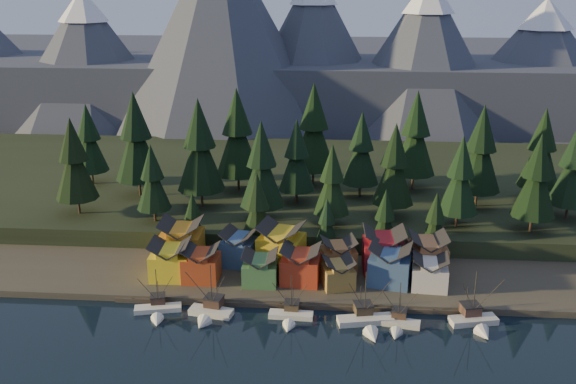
# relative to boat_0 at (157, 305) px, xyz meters

# --- Properties ---
(ground) EXTENTS (500.00, 500.00, 0.00)m
(ground) POSITION_rel_boat_0_xyz_m (29.49, -10.59, -1.87)
(ground) COLOR black
(ground) RESTS_ON ground
(shore_strip) EXTENTS (400.00, 50.00, 1.50)m
(shore_strip) POSITION_rel_boat_0_xyz_m (29.49, 29.41, -1.12)
(shore_strip) COLOR #3C372B
(shore_strip) RESTS_ON ground
(hillside) EXTENTS (420.00, 100.00, 6.00)m
(hillside) POSITION_rel_boat_0_xyz_m (29.49, 79.41, 1.13)
(hillside) COLOR black
(hillside) RESTS_ON ground
(dock) EXTENTS (80.00, 4.00, 1.00)m
(dock) POSITION_rel_boat_0_xyz_m (29.49, 5.91, -1.37)
(dock) COLOR #4D4237
(dock) RESTS_ON ground
(mountain_ridge) EXTENTS (560.00, 190.00, 90.00)m
(mountain_ridge) POSITION_rel_boat_0_xyz_m (25.29, 203.00, 24.19)
(mountain_ridge) COLOR #4E5364
(mountain_ridge) RESTS_ON ground
(boat_0) EXTENTS (10.33, 10.89, 10.40)m
(boat_0) POSITION_rel_boat_0_xyz_m (0.00, 0.00, 0.00)
(boat_0) COLOR silver
(boat_0) RESTS_ON ground
(boat_1) EXTENTS (9.76, 10.43, 12.39)m
(boat_1) POSITION_rel_boat_0_xyz_m (11.01, -0.62, 0.65)
(boat_1) COLOR beige
(boat_1) RESTS_ON ground
(boat_3) EXTENTS (9.45, 10.23, 10.36)m
(boat_3) POSITION_rel_boat_0_xyz_m (27.81, -0.51, 0.05)
(boat_3) COLOR silver
(boat_3) RESTS_ON ground
(boat_4) EXTENTS (11.99, 12.66, 12.34)m
(boat_4) POSITION_rel_boat_0_xyz_m (43.34, -1.79, 0.38)
(boat_4) COLOR silver
(boat_4) RESTS_ON ground
(boat_5) EXTENTS (9.33, 9.87, 10.22)m
(boat_5) POSITION_rel_boat_0_xyz_m (49.49, -1.84, 0.05)
(boat_5) COLOR beige
(boat_5) RESTS_ON ground
(boat_6) EXTENTS (10.37, 11.02, 12.61)m
(boat_6) POSITION_rel_boat_0_xyz_m (65.19, -0.06, 0.64)
(boat_6) COLOR beige
(boat_6) RESTS_ON ground
(house_front_0) EXTENTS (9.16, 8.69, 8.82)m
(house_front_0) POSITION_rel_boat_0_xyz_m (-0.49, 13.94, 4.27)
(house_front_0) COLOR yellow
(house_front_0) RESTS_ON shore_strip
(house_front_1) EXTENTS (8.00, 7.69, 8.21)m
(house_front_1) POSITION_rel_boat_0_xyz_m (6.63, 13.28, 3.95)
(house_front_1) COLOR #A33A19
(house_front_1) RESTS_ON shore_strip
(house_front_2) EXTENTS (7.63, 7.69, 7.42)m
(house_front_2) POSITION_rel_boat_0_xyz_m (20.11, 12.65, 3.54)
(house_front_2) COLOR #40713D
(house_front_2) RESTS_ON shore_strip
(house_front_3) EXTENTS (9.17, 8.82, 8.61)m
(house_front_3) POSITION_rel_boat_0_xyz_m (29.08, 13.95, 4.16)
(house_front_3) COLOR #A22E19
(house_front_3) RESTS_ON shore_strip
(house_front_4) EXTENTS (8.08, 8.45, 6.70)m
(house_front_4) POSITION_rel_boat_0_xyz_m (37.43, 12.30, 3.15)
(house_front_4) COLOR olive
(house_front_4) RESTS_ON shore_strip
(house_front_5) EXTENTS (10.50, 9.88, 9.41)m
(house_front_5) POSITION_rel_boat_0_xyz_m (48.93, 14.72, 4.58)
(house_front_5) COLOR #314C75
(house_front_5) RESTS_ON shore_strip
(house_front_6) EXTENTS (8.23, 7.84, 7.69)m
(house_front_6) POSITION_rel_boat_0_xyz_m (57.45, 13.26, 3.68)
(house_front_6) COLOR beige
(house_front_6) RESTS_ON shore_strip
(house_back_0) EXTENTS (9.87, 9.49, 10.55)m
(house_back_0) POSITION_rel_boat_0_xyz_m (0.04, 22.70, 5.18)
(house_back_0) COLOR orange
(house_back_0) RESTS_ON shore_strip
(house_back_1) EXTENTS (9.17, 9.24, 8.66)m
(house_back_1) POSITION_rel_boat_0_xyz_m (13.96, 22.19, 4.18)
(house_back_1) COLOR #375382
(house_back_1) RESTS_ON shore_strip
(house_back_2) EXTENTS (11.85, 11.24, 10.60)m
(house_back_2) POSITION_rel_boat_0_xyz_m (23.98, 22.26, 5.20)
(house_back_2) COLOR gold
(house_back_2) RESTS_ON shore_strip
(house_back_3) EXTENTS (9.06, 8.41, 7.90)m
(house_back_3) POSITION_rel_boat_0_xyz_m (37.47, 20.64, 3.78)
(house_back_3) COLOR #946134
(house_back_3) RESTS_ON shore_strip
(house_back_4) EXTENTS (9.71, 9.35, 10.26)m
(house_back_4) POSITION_rel_boat_0_xyz_m (47.91, 21.25, 5.02)
(house_back_4) COLOR maroon
(house_back_4) RESTS_ON shore_strip
(house_back_5) EXTENTS (8.82, 8.92, 9.54)m
(house_back_5) POSITION_rel_boat_0_xyz_m (57.88, 20.87, 4.64)
(house_back_5) COLOR #AF6D3E
(house_back_5) RESTS_ON shore_strip
(tree_hill_0) EXTENTS (11.33, 11.33, 26.40)m
(tree_hill_0) POSITION_rel_boat_0_xyz_m (-32.51, 41.41, 18.56)
(tree_hill_0) COLOR #332319
(tree_hill_0) RESTS_ON hillside
(tree_hill_1) EXTENTS (13.13, 13.13, 30.60)m
(tree_hill_1) POSITION_rel_boat_0_xyz_m (-20.51, 57.41, 20.86)
(tree_hill_1) COLOR #332319
(tree_hill_1) RESTS_ON hillside
(tree_hill_2) EXTENTS (8.91, 8.91, 20.75)m
(tree_hill_2) POSITION_rel_boat_0_xyz_m (-10.51, 37.41, 15.48)
(tree_hill_2) COLOR #332319
(tree_hill_2) RESTS_ON hillside
(tree_hill_3) EXTENTS (13.06, 13.06, 30.43)m
(tree_hill_3) POSITION_rel_boat_0_xyz_m (-0.51, 49.41, 20.77)
(tree_hill_3) COLOR #332319
(tree_hill_3) RESTS_ON hillside
(tree_hill_4) EXTENTS (13.24, 13.24, 30.85)m
(tree_hill_4) POSITION_rel_boat_0_xyz_m (7.49, 64.41, 21.00)
(tree_hill_4) COLOR #332319
(tree_hill_4) RESTS_ON hillside
(tree_hill_5) EXTENTS (11.56, 11.56, 26.93)m
(tree_hill_5) POSITION_rel_boat_0_xyz_m (17.49, 39.41, 18.86)
(tree_hill_5) COLOR #332319
(tree_hill_5) RESTS_ON hillside
(tree_hill_6) EXTENTS (10.40, 10.40, 24.23)m
(tree_hill_6) POSITION_rel_boat_0_xyz_m (25.49, 54.41, 17.38)
(tree_hill_6) COLOR #332319
(tree_hill_6) RESTS_ON hillside
(tree_hill_7) EXTENTS (9.33, 9.33, 21.74)m
(tree_hill_7) POSITION_rel_boat_0_xyz_m (35.49, 37.41, 16.02)
(tree_hill_7) COLOR #332319
(tree_hill_7) RESTS_ON hillside
(tree_hill_8) EXTENTS (10.80, 10.80, 25.16)m
(tree_hill_8) POSITION_rel_boat_0_xyz_m (43.49, 61.41, 17.89)
(tree_hill_8) COLOR #332319
(tree_hill_8) RESTS_ON hillside
(tree_hill_9) EXTENTS (11.04, 11.04, 25.72)m
(tree_hill_9) POSITION_rel_boat_0_xyz_m (51.49, 44.41, 18.20)
(tree_hill_9) COLOR #332319
(tree_hill_9) RESTS_ON hillside
(tree_hill_10) EXTENTS (12.83, 12.83, 29.90)m
(tree_hill_10) POSITION_rel_boat_0_xyz_m (59.49, 69.41, 20.48)
(tree_hill_10) COLOR #332319
(tree_hill_10) RESTS_ON hillside
(tree_hill_11) EXTENTS (10.25, 10.25, 23.87)m
(tree_hill_11) POSITION_rel_boat_0_xyz_m (67.49, 39.41, 17.18)
(tree_hill_11) COLOR #332319
(tree_hill_11) RESTS_ON hillside
(tree_hill_12) EXTENTS (12.28, 12.28, 28.62)m
(tree_hill_12) POSITION_rel_boat_0_xyz_m (75.49, 55.41, 19.78)
(tree_hill_12) COLOR #332319
(tree_hill_12) RESTS_ON hillside
(tree_hill_13) EXTENTS (10.88, 10.88, 25.34)m
(tree_hill_13) POSITION_rel_boat_0_xyz_m (85.49, 37.41, 17.99)
(tree_hill_13) COLOR #332319
(tree_hill_13) RESTS_ON hillside
(tree_hill_14) EXTENTS (11.55, 11.55, 26.90)m
(tree_hill_14) POSITION_rel_boat_0_xyz_m (93.49, 61.41, 18.84)
(tree_hill_14) COLOR #332319
(tree_hill_14) RESTS_ON hillside
(tree_hill_15) EXTENTS (13.54, 13.54, 31.54)m
(tree_hill_15) POSITION_rel_boat_0_xyz_m (29.49, 71.41, 21.38)
(tree_hill_15) COLOR #332319
(tree_hill_15) RESTS_ON hillside
(tree_hill_16) EXTENTS (10.71, 10.71, 24.96)m
(tree_hill_16) POSITION_rel_boat_0_xyz_m (-38.51, 67.41, 17.78)
(tree_hill_16) COLOR #332319
(tree_hill_16) RESTS_ON hillside
(tree_hill_17) EXTENTS (10.99, 10.99, 25.60)m
(tree_hill_17) POSITION_rel_boat_0_xyz_m (97.49, 47.41, 18.13)
(tree_hill_17) COLOR #332319
(tree_hill_17) RESTS_ON hillside
(tree_shore_0) EXTENTS (6.54, 6.54, 15.23)m
(tree_shore_0) POSITION_rel_boat_0_xyz_m (1.49, 29.41, 7.95)
(tree_shore_0) COLOR #332319
(tree_shore_0) RESTS_ON shore_strip
(tree_shore_1) EXTENTS (8.97, 8.97, 20.90)m
(tree_shore_1) POSITION_rel_boat_0_xyz_m (17.49, 29.41, 11.06)
(tree_shore_1) COLOR #332319
(tree_shore_1) RESTS_ON shore_strip
(tree_shore_2) EXTENTS (6.37, 6.37, 14.83)m
(tree_shore_2) POSITION_rel_boat_0_xyz_m (34.49, 29.41, 7.73)
(tree_shore_2) COLOR #332319
(tree_shore_2) RESTS_ON shore_strip
(tree_shore_3) EXTENTS (7.47, 7.47, 17.40)m
(tree_shore_3) POSITION_rel_boat_0_xyz_m (48.49, 29.41, 9.14)
(tree_shore_3) COLOR #332319
(tree_shore_3) RESTS_ON shore_strip
(tree_shore_4) EXTENTS (7.26, 7.26, 16.90)m
(tree_shore_4) POSITION_rel_boat_0_xyz_m (60.49, 29.41, 8.87)
(tree_shore_4) COLOR #332319
(tree_shore_4) RESTS_ON shore_strip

